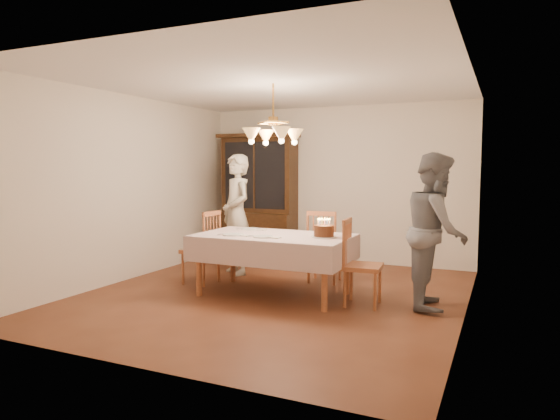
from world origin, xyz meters
The scene contains 14 objects.
ground centered at (0.00, 0.00, 0.00)m, with size 5.00×5.00×0.00m, color #542918.
room_shell centered at (0.00, 0.00, 1.58)m, with size 5.00×5.00×5.00m.
dining_table centered at (0.00, 0.00, 0.68)m, with size 1.90×1.10×0.76m.
china_hutch centered at (-1.34, 2.25, 1.04)m, with size 1.38×0.54×2.16m.
chair_far_side centered at (0.34, 0.93, 0.44)m, with size 0.47×0.45×1.00m.
chair_left_end centered at (-1.17, 0.17, 0.45)m, with size 0.43×0.45×1.00m.
chair_right_end centered at (1.12, 0.01, 0.44)m, with size 0.45×0.47×1.00m.
elderly_woman centered at (-1.03, 0.91, 0.89)m, with size 0.65×0.43×1.78m, color beige.
adult_in_grey centered at (1.90, 0.29, 0.88)m, with size 0.85×0.67×1.76m, color slate.
birthday_cake centered at (0.65, 0.04, 0.83)m, with size 0.30×0.30×0.23m.
place_setting_near_left centered at (-0.42, -0.25, 0.77)m, with size 0.41×0.26×0.02m.
place_setting_near_right centered at (0.00, -0.25, 0.77)m, with size 0.39×0.24×0.02m.
place_setting_far_left centered at (-0.48, 0.33, 0.77)m, with size 0.41×0.26×0.02m.
chandelier centered at (0.00, 0.00, 1.98)m, with size 0.62×0.62×0.73m.
Camera 1 is at (2.60, -5.54, 1.60)m, focal length 32.00 mm.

